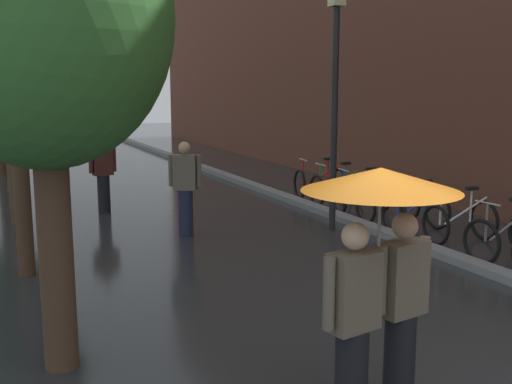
{
  "coord_description": "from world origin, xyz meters",
  "views": [
    {
      "loc": [
        -3.27,
        -3.32,
        2.64
      ],
      "look_at": [
        -0.2,
        3.44,
        1.35
      ],
      "focal_mm": 42.87,
      "sensor_mm": 36.0,
      "label": 1
    }
  ],
  "objects_px": {
    "street_tree_2": "(6,47)",
    "parked_bicycle_5": "(361,195)",
    "parked_bicycle_6": "(337,188)",
    "parked_bicycle_7": "(320,182)",
    "pedestrian_walking_midground": "(103,172)",
    "street_tree_0": "(42,19)",
    "couple_under_umbrella": "(379,248)",
    "pedestrian_walking_far": "(185,188)",
    "street_lamp_post": "(335,92)",
    "parked_bicycle_1": "(505,236)",
    "parked_bicycle_3": "(416,212)",
    "street_tree_3": "(1,26)",
    "parked_bicycle_2": "(460,221)",
    "parked_bicycle_4": "(388,203)"
  },
  "relations": [
    {
      "from": "pedestrian_walking_midground",
      "to": "street_tree_0",
      "type": "bearing_deg",
      "value": -103.64
    },
    {
      "from": "street_tree_0",
      "to": "parked_bicycle_7",
      "type": "distance_m",
      "value": 9.96
    },
    {
      "from": "parked_bicycle_5",
      "to": "pedestrian_walking_midground",
      "type": "distance_m",
      "value": 5.47
    },
    {
      "from": "parked_bicycle_6",
      "to": "parked_bicycle_7",
      "type": "xyz_separation_m",
      "value": [
        0.09,
        0.92,
        0.0
      ]
    },
    {
      "from": "street_tree_0",
      "to": "street_tree_3",
      "type": "bearing_deg",
      "value": 89.48
    },
    {
      "from": "street_tree_2",
      "to": "parked_bicycle_5",
      "type": "relative_size",
      "value": 4.04
    },
    {
      "from": "parked_bicycle_1",
      "to": "parked_bicycle_2",
      "type": "relative_size",
      "value": 1.02
    },
    {
      "from": "parked_bicycle_4",
      "to": "pedestrian_walking_midground",
      "type": "height_order",
      "value": "pedestrian_walking_midground"
    },
    {
      "from": "couple_under_umbrella",
      "to": "pedestrian_walking_far",
      "type": "distance_m",
      "value": 6.49
    },
    {
      "from": "street_tree_2",
      "to": "parked_bicycle_5",
      "type": "xyz_separation_m",
      "value": [
        6.66,
        -1.93,
        -2.98
      ]
    },
    {
      "from": "street_tree_0",
      "to": "parked_bicycle_6",
      "type": "xyz_separation_m",
      "value": [
        6.67,
        5.82,
        -2.84
      ]
    },
    {
      "from": "pedestrian_walking_midground",
      "to": "pedestrian_walking_far",
      "type": "height_order",
      "value": "pedestrian_walking_far"
    },
    {
      "from": "street_lamp_post",
      "to": "parked_bicycle_1",
      "type": "bearing_deg",
      "value": -64.39
    },
    {
      "from": "street_tree_2",
      "to": "street_tree_3",
      "type": "distance_m",
      "value": 4.05
    },
    {
      "from": "couple_under_umbrella",
      "to": "street_tree_3",
      "type": "bearing_deg",
      "value": 99.33
    },
    {
      "from": "street_tree_2",
      "to": "street_lamp_post",
      "type": "distance_m",
      "value": 6.15
    },
    {
      "from": "parked_bicycle_4",
      "to": "parked_bicycle_6",
      "type": "xyz_separation_m",
      "value": [
        0.03,
        1.93,
        0.0
      ]
    },
    {
      "from": "parked_bicycle_5",
      "to": "pedestrian_walking_far",
      "type": "relative_size",
      "value": 0.68
    },
    {
      "from": "street_tree_3",
      "to": "parked_bicycle_6",
      "type": "relative_size",
      "value": 5.22
    },
    {
      "from": "parked_bicycle_3",
      "to": "street_lamp_post",
      "type": "xyz_separation_m",
      "value": [
        -1.29,
        0.8,
        2.16
      ]
    },
    {
      "from": "parked_bicycle_6",
      "to": "parked_bicycle_7",
      "type": "relative_size",
      "value": 0.95
    },
    {
      "from": "couple_under_umbrella",
      "to": "pedestrian_walking_midground",
      "type": "bearing_deg",
      "value": 92.81
    },
    {
      "from": "street_tree_0",
      "to": "couple_under_umbrella",
      "type": "height_order",
      "value": "street_tree_0"
    },
    {
      "from": "parked_bicycle_2",
      "to": "street_lamp_post",
      "type": "relative_size",
      "value": 0.26
    },
    {
      "from": "street_tree_0",
      "to": "pedestrian_walking_midground",
      "type": "distance_m",
      "value": 7.75
    },
    {
      "from": "parked_bicycle_1",
      "to": "parked_bicycle_4",
      "type": "relative_size",
      "value": 1.03
    },
    {
      "from": "street_tree_3",
      "to": "pedestrian_walking_far",
      "type": "distance_m",
      "value": 7.52
    },
    {
      "from": "parked_bicycle_5",
      "to": "couple_under_umbrella",
      "type": "xyz_separation_m",
      "value": [
        -4.48,
        -6.82,
        1.03
      ]
    },
    {
      "from": "parked_bicycle_2",
      "to": "parked_bicycle_6",
      "type": "relative_size",
      "value": 1.01
    },
    {
      "from": "parked_bicycle_1",
      "to": "couple_under_umbrella",
      "type": "relative_size",
      "value": 0.56
    },
    {
      "from": "street_tree_2",
      "to": "couple_under_umbrella",
      "type": "relative_size",
      "value": 2.29
    },
    {
      "from": "parked_bicycle_6",
      "to": "parked_bicycle_4",
      "type": "bearing_deg",
      "value": -91.03
    },
    {
      "from": "parked_bicycle_4",
      "to": "couple_under_umbrella",
      "type": "xyz_separation_m",
      "value": [
        -4.45,
        -5.86,
        1.03
      ]
    },
    {
      "from": "street_lamp_post",
      "to": "pedestrian_walking_midground",
      "type": "xyz_separation_m",
      "value": [
        -3.56,
        3.4,
        -1.67
      ]
    },
    {
      "from": "parked_bicycle_5",
      "to": "parked_bicycle_6",
      "type": "xyz_separation_m",
      "value": [
        0.01,
        0.97,
        0.0
      ]
    },
    {
      "from": "parked_bicycle_3",
      "to": "parked_bicycle_4",
      "type": "xyz_separation_m",
      "value": [
        0.05,
        0.92,
        0.0
      ]
    },
    {
      "from": "parked_bicycle_3",
      "to": "parked_bicycle_4",
      "type": "height_order",
      "value": "same"
    },
    {
      "from": "street_lamp_post",
      "to": "street_tree_0",
      "type": "bearing_deg",
      "value": -144.48
    },
    {
      "from": "parked_bicycle_7",
      "to": "street_lamp_post",
      "type": "distance_m",
      "value": 3.95
    },
    {
      "from": "parked_bicycle_3",
      "to": "street_tree_3",
      "type": "bearing_deg",
      "value": 129.81
    },
    {
      "from": "parked_bicycle_7",
      "to": "pedestrian_walking_midground",
      "type": "xyz_separation_m",
      "value": [
        -5.01,
        0.43,
        0.49
      ]
    },
    {
      "from": "parked_bicycle_1",
      "to": "street_tree_0",
      "type": "bearing_deg",
      "value": -171.76
    },
    {
      "from": "street_lamp_post",
      "to": "parked_bicycle_6",
      "type": "bearing_deg",
      "value": 56.09
    },
    {
      "from": "street_tree_3",
      "to": "street_lamp_post",
      "type": "relative_size",
      "value": 1.33
    },
    {
      "from": "street_tree_0",
      "to": "pedestrian_walking_far",
      "type": "height_order",
      "value": "street_tree_0"
    },
    {
      "from": "parked_bicycle_3",
      "to": "parked_bicycle_4",
      "type": "relative_size",
      "value": 1.01
    },
    {
      "from": "street_tree_0",
      "to": "street_lamp_post",
      "type": "xyz_separation_m",
      "value": [
        5.3,
        3.78,
        -0.68
      ]
    },
    {
      "from": "street_tree_0",
      "to": "couple_under_umbrella",
      "type": "distance_m",
      "value": 3.45
    },
    {
      "from": "parked_bicycle_3",
      "to": "parked_bicycle_5",
      "type": "relative_size",
      "value": 0.97
    },
    {
      "from": "street_tree_0",
      "to": "couple_under_umbrella",
      "type": "xyz_separation_m",
      "value": [
        2.19,
        -1.96,
        -1.8
      ]
    }
  ]
}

